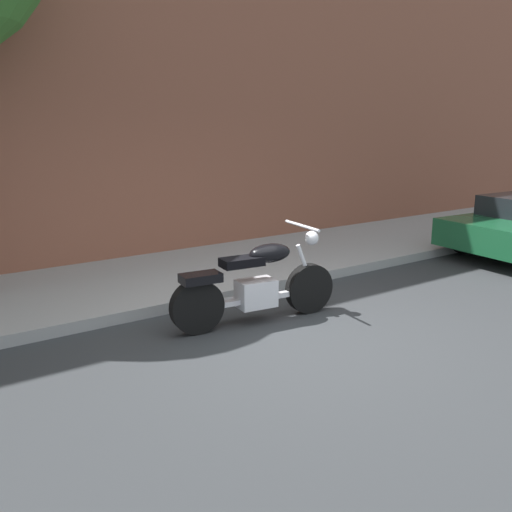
# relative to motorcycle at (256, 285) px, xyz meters

# --- Properties ---
(ground_plane) EXTENTS (60.00, 60.00, 0.00)m
(ground_plane) POSITION_rel_motorcycle_xyz_m (0.10, -0.68, -0.44)
(ground_plane) COLOR #303335
(sidewalk) EXTENTS (24.19, 2.51, 0.14)m
(sidewalk) POSITION_rel_motorcycle_xyz_m (0.10, 2.08, -0.37)
(sidewalk) COLOR #9B9B9B
(sidewalk) RESTS_ON ground
(motorcycle) EXTENTS (2.07, 0.70, 1.11)m
(motorcycle) POSITION_rel_motorcycle_xyz_m (0.00, 0.00, 0.00)
(motorcycle) COLOR black
(motorcycle) RESTS_ON ground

